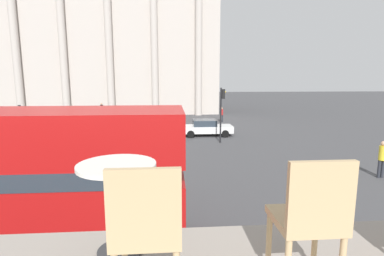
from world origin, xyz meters
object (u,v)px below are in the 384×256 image
(car_white, at_px, (206,127))
(pedestrian_red, at_px, (222,114))
(cafe_dining_table, at_px, (118,188))
(cafe_chair_1, at_px, (310,217))
(cafe_chair_0, at_px, (146,229))
(traffic_light_near, at_px, (24,132))
(pedestrian_black, at_px, (102,109))
(pedestrian_yellow, at_px, (382,157))
(plaza_building_left, at_px, (117,43))
(traffic_light_mid, at_px, (222,107))

(car_white, relative_size, pedestrian_red, 2.62)
(cafe_dining_table, bearing_deg, cafe_chair_1, -23.22)
(cafe_dining_table, bearing_deg, cafe_chair_0, -66.54)
(cafe_chair_0, height_order, cafe_chair_1, same)
(cafe_dining_table, bearing_deg, traffic_light_near, 118.08)
(cafe_chair_1, height_order, pedestrian_black, cafe_chair_1)
(cafe_chair_0, relative_size, pedestrian_yellow, 0.51)
(cafe_chair_0, xyz_separation_m, traffic_light_near, (-6.56, 12.41, -1.57))
(plaza_building_left, distance_m, traffic_light_mid, 26.56)
(car_white, bearing_deg, traffic_light_mid, -15.24)
(pedestrian_red, bearing_deg, cafe_chair_0, 88.30)
(car_white, relative_size, pedestrian_yellow, 2.33)
(cafe_chair_1, xyz_separation_m, car_white, (2.14, 22.65, -3.20))
(pedestrian_yellow, bearing_deg, car_white, 169.72)
(cafe_dining_table, xyz_separation_m, pedestrian_black, (-7.70, 34.07, -2.85))
(plaza_building_left, distance_m, pedestrian_red, 20.09)
(traffic_light_mid, height_order, car_white, traffic_light_mid)
(traffic_light_near, relative_size, pedestrian_red, 2.21)
(cafe_dining_table, xyz_separation_m, car_white, (3.41, 22.11, -3.22))
(cafe_chair_1, relative_size, car_white, 0.22)
(traffic_light_near, distance_m, pedestrian_yellow, 16.87)
(cafe_chair_0, xyz_separation_m, pedestrian_yellow, (10.24, 11.51, -2.85))
(pedestrian_yellow, bearing_deg, traffic_light_mid, 174.15)
(cafe_dining_table, height_order, cafe_chair_0, cafe_chair_0)
(cafe_chair_0, distance_m, pedestrian_black, 35.70)
(cafe_dining_table, xyz_separation_m, cafe_chair_0, (0.27, -0.61, -0.02))
(cafe_dining_table, relative_size, traffic_light_mid, 0.18)
(pedestrian_black, distance_m, pedestrian_yellow, 29.46)
(traffic_light_mid, bearing_deg, cafe_dining_table, -102.28)
(cafe_chair_1, distance_m, traffic_light_near, 14.56)
(pedestrian_yellow, bearing_deg, plaza_building_left, 166.33)
(traffic_light_near, height_order, pedestrian_red, traffic_light_near)
(cafe_chair_0, relative_size, cafe_chair_1, 1.00)
(cafe_dining_table, distance_m, cafe_chair_0, 0.67)
(pedestrian_black, xyz_separation_m, pedestrian_yellow, (18.20, -23.17, -0.02))
(cafe_chair_0, relative_size, pedestrian_black, 0.50)
(traffic_light_mid, distance_m, pedestrian_black, 19.01)
(car_white, distance_m, pedestrian_red, 8.11)
(car_white, distance_m, pedestrian_black, 16.33)
(plaza_building_left, xyz_separation_m, car_white, (10.33, -20.30, -8.95))
(cafe_chair_1, distance_m, pedestrian_red, 30.84)
(cafe_chair_0, bearing_deg, traffic_light_near, 116.99)
(cafe_dining_table, xyz_separation_m, plaza_building_left, (-6.91, 42.41, 5.73))
(cafe_chair_1, relative_size, traffic_light_near, 0.26)
(traffic_light_mid, relative_size, car_white, 0.97)
(car_white, xyz_separation_m, pedestrian_black, (-11.11, 11.96, 0.36))
(cafe_chair_1, xyz_separation_m, pedestrian_black, (-8.97, 34.62, -2.83))
(cafe_dining_table, height_order, traffic_light_near, cafe_dining_table)
(traffic_light_mid, bearing_deg, pedestrian_black, 128.94)
(plaza_building_left, distance_m, pedestrian_yellow, 37.01)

